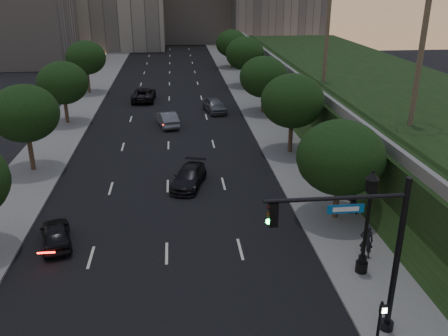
{
  "coord_description": "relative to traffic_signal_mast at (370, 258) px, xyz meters",
  "views": [
    {
      "loc": [
        0.8,
        -17.19,
        13.71
      ],
      "look_at": [
        3.43,
        8.1,
        3.6
      ],
      "focal_mm": 38.0,
      "sensor_mm": 36.0,
      "label": 1
    }
  ],
  "objects": [
    {
      "name": "parapet_wall",
      "position": [
        5.4,
        30.06,
        0.68
      ],
      "size": [
        0.35,
        90.0,
        0.7
      ],
      "primitive_type": "cube",
      "color": "slate",
      "rests_on": "embankment"
    },
    {
      "name": "road_surface",
      "position": [
        -8.1,
        32.06,
        -3.66
      ],
      "size": [
        16.0,
        140.0,
        0.02
      ],
      "primitive_type": "cube",
      "color": "black",
      "rests_on": "ground"
    },
    {
      "name": "sedan_far_right",
      "position": [
        -3.05,
        36.09,
        -2.87
      ],
      "size": [
        2.8,
        4.98,
        1.6
      ],
      "primitive_type": "imported",
      "rotation": [
        0.0,
        0.0,
        0.2
      ],
      "color": "#4F5356",
      "rests_on": "ground"
    },
    {
      "name": "pedestrian_b",
      "position": [
        3.39,
        10.44,
        -2.7
      ],
      "size": [
        0.98,
        0.88,
        1.64
      ],
      "primitive_type": "imported",
      "rotation": [
        0.0,
        0.0,
        2.75
      ],
      "color": "black",
      "rests_on": "sidewalk_right"
    },
    {
      "name": "pedestrian_c",
      "position": [
        2.39,
        16.85,
        -2.6
      ],
      "size": [
        1.13,
        0.58,
        1.84
      ],
      "primitive_type": "imported",
      "rotation": [
        0.0,
        0.0,
        3.01
      ],
      "color": "black",
      "rests_on": "sidewalk_right"
    },
    {
      "name": "sedan_near_left",
      "position": [
        -14.19,
        8.67,
        -3.01
      ],
      "size": [
        2.5,
        4.17,
        1.33
      ],
      "primitive_type": "imported",
      "rotation": [
        0.0,
        0.0,
        3.4
      ],
      "color": "black",
      "rests_on": "ground"
    },
    {
      "name": "ground",
      "position": [
        -8.1,
        2.06,
        -3.67
      ],
      "size": [
        160.0,
        160.0,
        0.0
      ],
      "primitive_type": "plane",
      "color": "black",
      "rests_on": "ground"
    },
    {
      "name": "pedestrian_signal",
      "position": [
        0.11,
        -1.28,
        -2.11
      ],
      "size": [
        0.3,
        0.33,
        2.5
      ],
      "color": "black",
      "rests_on": "ground"
    },
    {
      "name": "sidewalk_right",
      "position": [
        2.15,
        32.06,
        -3.6
      ],
      "size": [
        4.5,
        140.0,
        0.15
      ],
      "primitive_type": "cube",
      "color": "slate",
      "rests_on": "ground"
    },
    {
      "name": "sedan_far_left",
      "position": [
        -11.14,
        42.33,
        -2.88
      ],
      "size": [
        2.87,
        5.79,
        1.58
      ],
      "primitive_type": "imported",
      "rotation": [
        0.0,
        0.0,
        3.1
      ],
      "color": "black",
      "rests_on": "ground"
    },
    {
      "name": "pedestrian_a",
      "position": [
        2.28,
        5.43,
        -2.57
      ],
      "size": [
        0.81,
        0.66,
        1.9
      ],
      "primitive_type": "imported",
      "rotation": [
        0.0,
        0.0,
        2.8
      ],
      "color": "black",
      "rests_on": "sidewalk_right"
    },
    {
      "name": "tree_right_b",
      "position": [
        2.2,
        22.06,
        0.84
      ],
      "size": [
        5.2,
        5.2,
        6.74
      ],
      "color": "#38281C",
      "rests_on": "ground"
    },
    {
      "name": "tree_left_d",
      "position": [
        -18.4,
        47.06,
        0.9
      ],
      "size": [
        5.0,
        5.0,
        6.71
      ],
      "color": "#38281C",
      "rests_on": "ground"
    },
    {
      "name": "sedan_near_right",
      "position": [
        -6.59,
        16.0,
        -2.99
      ],
      "size": [
        3.13,
        5.02,
        1.36
      ],
      "primitive_type": "imported",
      "rotation": [
        0.0,
        0.0,
        -0.28
      ],
      "color": "black",
      "rests_on": "ground"
    },
    {
      "name": "office_block_filler",
      "position": [
        -34.1,
        72.06,
        3.33
      ],
      "size": [
        18.0,
        16.0,
        14.0
      ],
      "primitive_type": "cube",
      "color": "#9A978D",
      "rests_on": "ground"
    },
    {
      "name": "sidewalk_left",
      "position": [
        -18.35,
        32.06,
        -3.6
      ],
      "size": [
        4.5,
        140.0,
        0.15
      ],
      "primitive_type": "cube",
      "color": "slate",
      "rests_on": "ground"
    },
    {
      "name": "tree_right_c",
      "position": [
        2.2,
        35.06,
        0.35
      ],
      "size": [
        5.2,
        5.2,
        6.24
      ],
      "color": "#38281C",
      "rests_on": "ground"
    },
    {
      "name": "sedan_mid_left",
      "position": [
        -8.21,
        31.16,
        -2.93
      ],
      "size": [
        2.52,
        4.77,
        1.49
      ],
      "primitive_type": "imported",
      "rotation": [
        0.0,
        0.0,
        3.36
      ],
      "color": "slate",
      "rests_on": "ground"
    },
    {
      "name": "street_lamp",
      "position": [
        1.59,
        4.14,
        -1.04
      ],
      "size": [
        0.64,
        0.64,
        5.62
      ],
      "color": "black",
      "rests_on": "ground"
    },
    {
      "name": "tree_right_e",
      "position": [
        2.2,
        64.06,
        0.35
      ],
      "size": [
        5.2,
        5.2,
        6.24
      ],
      "color": "#38281C",
      "rests_on": "ground"
    },
    {
      "name": "tree_left_b",
      "position": [
        -18.4,
        20.06,
        0.9
      ],
      "size": [
        5.0,
        5.0,
        6.71
      ],
      "color": "#38281C",
      "rests_on": "ground"
    },
    {
      "name": "tree_left_c",
      "position": [
        -18.4,
        33.06,
        0.53
      ],
      "size": [
        5.0,
        5.0,
        6.34
      ],
      "color": "#38281C",
      "rests_on": "ground"
    },
    {
      "name": "tree_right_a",
      "position": [
        2.2,
        10.06,
        0.35
      ],
      "size": [
        5.2,
        5.2,
        6.24
      ],
      "color": "#38281C",
      "rests_on": "ground"
    },
    {
      "name": "embankment",
      "position": [
        13.9,
        30.06,
        -1.67
      ],
      "size": [
        18.0,
        90.0,
        4.0
      ],
      "primitive_type": "cube",
      "color": "black",
      "rests_on": "ground"
    },
    {
      "name": "tree_right_d",
      "position": [
        2.2,
        49.06,
        0.84
      ],
      "size": [
        5.2,
        5.2,
        6.74
      ],
      "color": "#38281C",
      "rests_on": "ground"
    },
    {
      "name": "traffic_signal_mast",
      "position": [
        0.0,
        0.0,
        0.0
      ],
      "size": [
        5.68,
        0.56,
        7.0
      ],
      "color": "black",
      "rests_on": "ground"
    }
  ]
}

